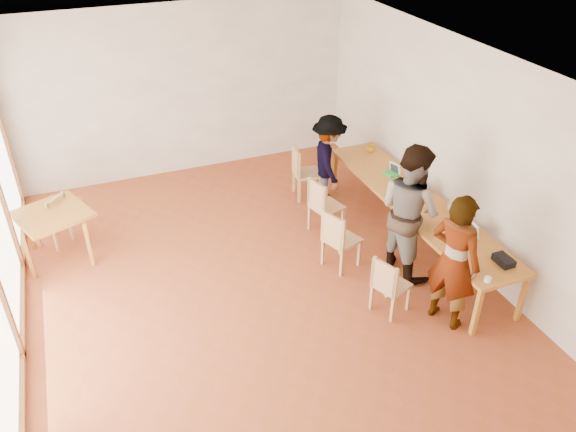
% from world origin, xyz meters
% --- Properties ---
extents(ground, '(8.00, 8.00, 0.00)m').
position_xyz_m(ground, '(0.00, 0.00, 0.00)').
color(ground, '#9B4525').
rests_on(ground, ground).
extents(wall_back, '(6.00, 0.10, 3.00)m').
position_xyz_m(wall_back, '(0.00, 4.00, 1.50)').
color(wall_back, silver).
rests_on(wall_back, ground).
extents(wall_right, '(0.10, 8.00, 3.00)m').
position_xyz_m(wall_right, '(3.00, 0.00, 1.50)').
color(wall_right, silver).
rests_on(wall_right, ground).
extents(ceiling, '(6.00, 8.00, 0.04)m').
position_xyz_m(ceiling, '(0.00, 0.00, 3.02)').
color(ceiling, white).
rests_on(ceiling, wall_back).
extents(communal_table, '(0.80, 4.00, 0.75)m').
position_xyz_m(communal_table, '(2.50, 0.34, 0.70)').
color(communal_table, '#B97B29').
rests_on(communal_table, ground).
extents(side_table, '(0.90, 0.90, 0.75)m').
position_xyz_m(side_table, '(-2.40, 1.94, 0.67)').
color(side_table, '#B97B29').
rests_on(side_table, ground).
extents(chair_near, '(0.50, 0.50, 0.44)m').
position_xyz_m(chair_near, '(1.37, -0.86, 0.51)').
color(chair_near, tan).
rests_on(chair_near, ground).
extents(chair_mid, '(0.54, 0.54, 0.48)m').
position_xyz_m(chair_mid, '(1.20, 0.22, 0.56)').
color(chair_mid, tan).
rests_on(chair_mid, ground).
extents(chair_far, '(0.52, 0.52, 0.49)m').
position_xyz_m(chair_far, '(1.37, 1.11, 0.56)').
color(chair_far, tan).
rests_on(chair_far, ground).
extents(chair_empty, '(0.48, 0.48, 0.49)m').
position_xyz_m(chair_empty, '(1.52, 2.25, 0.56)').
color(chair_empty, tan).
rests_on(chair_empty, ground).
extents(chair_spare, '(0.54, 0.54, 0.44)m').
position_xyz_m(chair_spare, '(-2.39, 2.28, 0.51)').
color(chair_spare, tan).
rests_on(chair_spare, ground).
extents(person_near, '(0.65, 0.77, 1.80)m').
position_xyz_m(person_near, '(1.99, -1.24, 0.90)').
color(person_near, gray).
rests_on(person_near, ground).
extents(person_mid, '(0.87, 1.04, 1.92)m').
position_xyz_m(person_mid, '(2.06, -0.15, 0.96)').
color(person_mid, gray).
rests_on(person_mid, ground).
extents(person_far, '(0.79, 1.09, 1.53)m').
position_xyz_m(person_far, '(1.87, 1.96, 0.76)').
color(person_far, gray).
rests_on(person_far, ground).
extents(laptop_near, '(0.25, 0.28, 0.21)m').
position_xyz_m(laptop_near, '(2.65, -0.70, 0.81)').
color(laptop_near, green).
rests_on(laptop_near, communal_table).
extents(laptop_mid, '(0.20, 0.23, 0.19)m').
position_xyz_m(laptop_mid, '(2.68, 0.49, 0.80)').
color(laptop_mid, green).
rests_on(laptop_mid, communal_table).
extents(laptop_far, '(0.24, 0.25, 0.18)m').
position_xyz_m(laptop_far, '(2.61, 1.18, 0.80)').
color(laptop_far, green).
rests_on(laptop_far, communal_table).
extents(yellow_mug, '(0.15, 0.15, 0.10)m').
position_xyz_m(yellow_mug, '(2.68, 2.02, 0.80)').
color(yellow_mug, gold).
rests_on(yellow_mug, communal_table).
extents(green_bottle, '(0.07, 0.07, 0.28)m').
position_xyz_m(green_bottle, '(2.26, 0.64, 0.89)').
color(green_bottle, '#1D6522').
rests_on(green_bottle, communal_table).
extents(clear_glass, '(0.07, 0.07, 0.09)m').
position_xyz_m(clear_glass, '(2.82, -0.04, 0.80)').
color(clear_glass, silver).
rests_on(clear_glass, communal_table).
extents(condiment_cup, '(0.08, 0.08, 0.06)m').
position_xyz_m(condiment_cup, '(2.26, -1.55, 0.78)').
color(condiment_cup, white).
rests_on(condiment_cup, communal_table).
extents(pink_phone, '(0.05, 0.10, 0.01)m').
position_xyz_m(pink_phone, '(2.36, -0.77, 0.76)').
color(pink_phone, '#E74D5E').
rests_on(pink_phone, communal_table).
extents(black_pouch, '(0.16, 0.26, 0.09)m').
position_xyz_m(black_pouch, '(2.67, -1.33, 0.80)').
color(black_pouch, black).
rests_on(black_pouch, communal_table).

